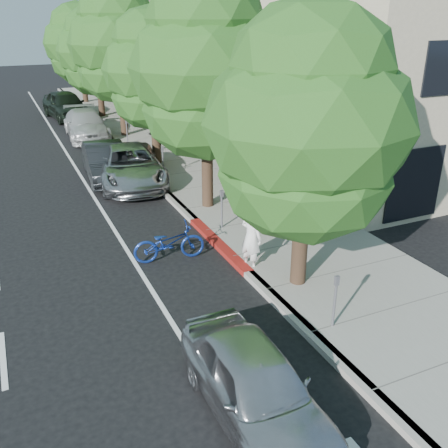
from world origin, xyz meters
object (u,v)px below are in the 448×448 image
silver_suv (129,165)px  dark_sedan (106,162)px  street_tree_4 (96,52)px  dark_suv_far (66,105)px  white_pickup (86,124)px  street_tree_2 (152,71)px  street_tree_1 (206,70)px  pedestrian (154,133)px  near_car_a (255,385)px  street_tree_0 (308,127)px  cyclist (251,237)px  bicycle (169,243)px  street_tree_5 (80,44)px  street_tree_3 (118,45)px

silver_suv → dark_sedan: silver_suv is taller
street_tree_4 → dark_suv_far: bearing=161.0°
white_pickup → dark_suv_far: bearing=94.6°
street_tree_4 → street_tree_2: bearing=-90.0°
street_tree_1 → pedestrian: (0.56, 8.12, -3.83)m
street_tree_2 → white_pickup: (-1.96, 6.80, -3.44)m
near_car_a → pedestrian: pedestrian is taller
street_tree_0 → dark_sedan: (-2.53, 11.00, -3.43)m
street_tree_0 → dark_sedan: street_tree_0 is taller
cyclist → street_tree_2: bearing=-21.4°
pedestrian → street_tree_1: bearing=49.6°
street_tree_4 → cyclist: size_ratio=3.65×
street_tree_2 → pedestrian: street_tree_2 is taller
cyclist → pedestrian: size_ratio=1.14×
street_tree_4 → dark_suv_far: size_ratio=1.34×
cyclist → silver_suv: 8.69m
dark_suv_far → pedestrian: size_ratio=3.12×
street_tree_0 → pedestrian: (0.56, 14.12, -3.19)m
bicycle → white_pickup: (0.57, 15.99, 0.21)m
dark_sedan → pedestrian: pedestrian is taller
cyclist → pedestrian: bearing=-23.3°
street_tree_4 → white_pickup: 6.51m
street_tree_0 → bicycle: 5.25m
silver_suv → near_car_a: 13.56m
dark_sedan → near_car_a: size_ratio=1.13×
pedestrian → bicycle: bearing=38.3°
street_tree_1 → street_tree_4: bearing=90.0°
cyclist → dark_suv_far: size_ratio=0.37×
dark_suv_far → cyclist: bearing=-93.9°
street_tree_5 → bicycle: 27.56m
silver_suv → street_tree_3: bearing=84.2°
white_pickup → street_tree_0: bearing=-81.5°
street_tree_2 → street_tree_3: 6.04m
street_tree_4 → white_pickup: street_tree_4 is taller
cyclist → dark_sedan: cyclist is taller
white_pickup → dark_suv_far: (-0.20, 5.95, 0.14)m
bicycle → silver_suv: 7.23m
street_tree_3 → dark_suv_far: size_ratio=1.54×
street_tree_4 → street_tree_0: bearing=-90.0°
street_tree_1 → dark_suv_far: 19.27m
street_tree_1 → bicycle: 5.90m
white_pickup → near_car_a: white_pickup is taller
silver_suv → white_pickup: silver_suv is taller
dark_sedan → dark_suv_far: size_ratio=0.86×
white_pickup → near_car_a: 22.33m
street_tree_1 → pedestrian: size_ratio=4.70×
street_tree_1 → white_pickup: bearing=98.7°
street_tree_0 → street_tree_1: size_ratio=0.89×
street_tree_3 → street_tree_5: (0.00, 12.00, -0.60)m
street_tree_5 → dark_sedan: 19.49m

